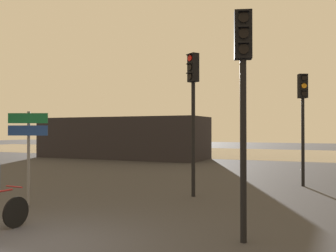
{
  "coord_description": "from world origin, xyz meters",
  "views": [
    {
      "loc": [
        4.98,
        -4.87,
        2.07
      ],
      "look_at": [
        0.5,
        5.0,
        2.2
      ],
      "focal_mm": 40.0,
      "sensor_mm": 36.0,
      "label": 1
    }
  ],
  "objects": [
    {
      "name": "traffic_light_near_right",
      "position": [
        3.39,
        2.01,
        2.99
      ],
      "size": [
        0.38,
        0.4,
        4.3
      ],
      "rotation": [
        0.0,
        0.0,
        3.45
      ],
      "color": "black",
      "rests_on": "ground"
    },
    {
      "name": "direction_sign_post",
      "position": [
        -2.83,
        2.96,
        1.79
      ],
      "size": [
        1.02,
        0.47,
        2.6
      ],
      "rotation": [
        0.0,
        0.0,
        3.56
      ],
      "color": "slate",
      "rests_on": "ground"
    },
    {
      "name": "water_strip",
      "position": [
        0.0,
        29.19,
        0.0
      ],
      "size": [
        80.0,
        16.0,
        0.01
      ],
      "primitive_type": "cube",
      "color": "gray",
      "rests_on": "ground"
    },
    {
      "name": "traffic_light_center",
      "position": [
        0.84,
        6.15,
        3.12
      ],
      "size": [
        0.4,
        0.42,
        4.5
      ],
      "rotation": [
        0.0,
        0.0,
        2.58
      ],
      "color": "black",
      "rests_on": "ground"
    },
    {
      "name": "distant_building",
      "position": [
        -9.78,
        19.19,
        1.52
      ],
      "size": [
        12.82,
        4.0,
        3.03
      ],
      "primitive_type": "cube",
      "color": "black",
      "rests_on": "ground"
    },
    {
      "name": "ground_plane",
      "position": [
        0.0,
        0.0,
        0.0
      ],
      "size": [
        120.0,
        120.0,
        0.0
      ],
      "primitive_type": "plane",
      "color": "#333338"
    },
    {
      "name": "traffic_light_far_right",
      "position": [
        3.81,
        9.87,
        2.91
      ],
      "size": [
        0.39,
        0.41,
        4.18
      ],
      "rotation": [
        0.0,
        0.0,
        3.6
      ],
      "color": "black",
      "rests_on": "ground"
    }
  ]
}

